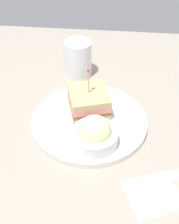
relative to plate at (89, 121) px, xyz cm
name	(u,v)px	position (x,y,z in cm)	size (l,w,h in cm)	color
ground_plane	(89,127)	(0.00, 0.00, -1.69)	(91.25, 91.25, 2.00)	#9E9384
plate	(89,121)	(0.00, 0.00, 0.00)	(25.33, 25.33, 1.38)	silver
sandwich_half_center	(89,101)	(0.51, -3.03, 3.19)	(10.44, 10.79, 10.92)	tan
coleslaw_bowl	(95,134)	(-1.76, 7.03, 3.16)	(9.14, 9.14, 6.58)	white
drink_glass	(78,60)	(4.90, -18.97, 3.79)	(7.01, 7.01, 9.58)	#B74C33
napkin	(153,194)	(-13.08, 17.00, -0.62)	(9.01, 8.11, 0.15)	white
fork	(167,177)	(-15.73, 13.16, -0.52)	(12.54, 6.12, 0.35)	silver
knife	(179,202)	(-17.32, 18.05, -0.52)	(11.65, 5.31, 0.35)	silver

